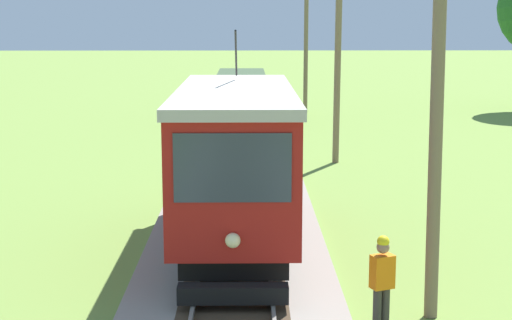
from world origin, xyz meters
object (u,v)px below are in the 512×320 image
object	(u,v)px
utility_pole_near_tram	(437,104)
utility_pole_far	(306,41)
freight_car	(241,92)
second_worker	(382,281)
utility_pole_mid	(338,64)
red_tram	(236,159)

from	to	relation	value
utility_pole_near_tram	utility_pole_far	bearing A→B (deg)	90.00
freight_car	utility_pole_far	distance (m)	5.58
freight_car	second_worker	world-z (taller)	freight_car
second_worker	utility_pole_near_tram	bearing A→B (deg)	111.80
utility_pole_mid	second_worker	bearing A→B (deg)	-93.77
freight_car	utility_pole_far	size ratio (longest dim) A/B	0.65
freight_car	utility_pole_mid	xyz separation A→B (m)	(3.61, -11.94, 2.13)
freight_car	second_worker	bearing A→B (deg)	-84.81
freight_car	utility_pole_far	bearing A→B (deg)	43.52
red_tram	utility_pole_mid	xyz separation A→B (m)	(3.61, 11.20, 1.50)
red_tram	second_worker	distance (m)	5.67
red_tram	freight_car	bearing A→B (deg)	90.01
freight_car	utility_pole_mid	world-z (taller)	utility_pole_mid
red_tram	utility_pole_mid	size ratio (longest dim) A/B	1.19
utility_pole_near_tram	second_worker	distance (m)	3.26
red_tram	utility_pole_far	xyz separation A→B (m)	(3.61, 26.58, 1.88)
freight_car	second_worker	distance (m)	28.19
utility_pole_near_tram	utility_pole_far	xyz separation A→B (m)	(0.00, 30.48, 0.18)
second_worker	utility_pole_far	bearing A→B (deg)	156.04
red_tram	utility_pole_near_tram	distance (m)	5.58
utility_pole_near_tram	utility_pole_far	world-z (taller)	utility_pole_far
second_worker	freight_car	bearing A→B (deg)	163.16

